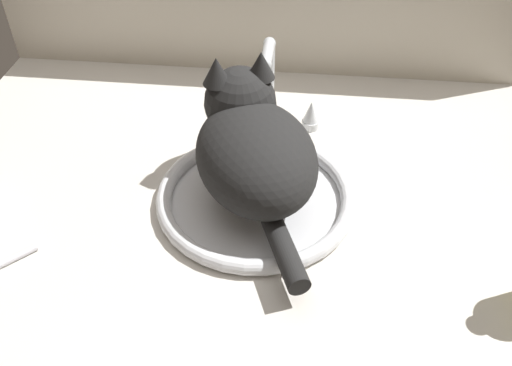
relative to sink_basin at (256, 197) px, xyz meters
The scene contains 5 objects.
countertop 6.22cm from the sink_basin, 128.03° to the left, with size 109.50×73.69×3.00cm, color silver.
backsplash_wall 44.50cm from the sink_basin, 94.69° to the left, with size 109.50×2.40×33.55cm, color beige.
sink_basin is the anchor object (origin of this frame).
faucet 21.45cm from the sink_basin, 90.00° to the left, with size 19.09×10.15×18.00cm.
cat 9.25cm from the sink_basin, 111.63° to the left, with size 25.53×35.74×18.75cm.
Camera 1 is at (10.34, -68.09, 63.70)cm, focal length 38.38 mm.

